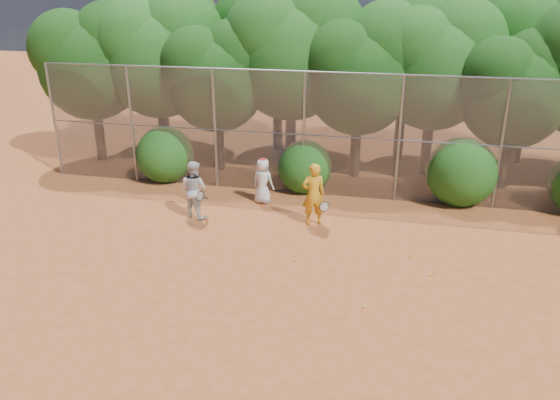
# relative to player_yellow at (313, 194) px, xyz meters

# --- Properties ---
(ground) EXTENTS (80.00, 80.00, 0.00)m
(ground) POSITION_rel_player_yellow_xyz_m (0.26, -3.58, -0.92)
(ground) COLOR #A55025
(ground) RESTS_ON ground
(fence_back) EXTENTS (20.05, 0.09, 4.03)m
(fence_back) POSITION_rel_player_yellow_xyz_m (0.14, 2.42, 1.13)
(fence_back) COLOR gray
(fence_back) RESTS_ON ground
(tree_0) EXTENTS (4.38, 3.81, 6.00)m
(tree_0) POSITION_rel_player_yellow_xyz_m (-9.18, 4.46, 3.01)
(tree_0) COLOR black
(tree_0) RESTS_ON ground
(tree_1) EXTENTS (4.64, 4.03, 6.35)m
(tree_1) POSITION_rel_player_yellow_xyz_m (-6.68, 4.96, 3.24)
(tree_1) COLOR black
(tree_1) RESTS_ON ground
(tree_2) EXTENTS (3.99, 3.47, 5.47)m
(tree_2) POSITION_rel_player_yellow_xyz_m (-4.19, 4.25, 2.66)
(tree_2) COLOR black
(tree_2) RESTS_ON ground
(tree_3) EXTENTS (4.89, 4.26, 6.70)m
(tree_3) POSITION_rel_player_yellow_xyz_m (-1.68, 5.26, 3.48)
(tree_3) COLOR black
(tree_3) RESTS_ON ground
(tree_4) EXTENTS (4.19, 3.64, 5.73)m
(tree_4) POSITION_rel_player_yellow_xyz_m (0.81, 4.65, 2.84)
(tree_4) COLOR black
(tree_4) RESTS_ON ground
(tree_5) EXTENTS (4.51, 3.92, 6.17)m
(tree_5) POSITION_rel_player_yellow_xyz_m (3.32, 5.46, 3.13)
(tree_5) COLOR black
(tree_5) RESTS_ON ground
(tree_6) EXTENTS (3.86, 3.36, 5.29)m
(tree_6) POSITION_rel_player_yellow_xyz_m (5.81, 4.45, 2.55)
(tree_6) COLOR black
(tree_6) RESTS_ON ground
(tree_9) EXTENTS (4.83, 4.20, 6.62)m
(tree_9) POSITION_rel_player_yellow_xyz_m (-7.68, 7.26, 3.42)
(tree_9) COLOR black
(tree_9) RESTS_ON ground
(tree_10) EXTENTS (5.15, 4.48, 7.06)m
(tree_10) POSITION_rel_player_yellow_xyz_m (-2.67, 7.46, 3.71)
(tree_10) COLOR black
(tree_10) RESTS_ON ground
(tree_11) EXTENTS (4.64, 4.03, 6.35)m
(tree_11) POSITION_rel_player_yellow_xyz_m (2.32, 7.06, 3.24)
(tree_11) COLOR black
(tree_11) RESTS_ON ground
(tree_12) EXTENTS (5.02, 4.37, 6.88)m
(tree_12) POSITION_rel_player_yellow_xyz_m (6.83, 7.66, 3.59)
(tree_12) COLOR black
(tree_12) RESTS_ON ground
(bush_0) EXTENTS (2.00, 2.00, 2.00)m
(bush_0) POSITION_rel_player_yellow_xyz_m (-5.74, 2.72, 0.08)
(bush_0) COLOR #184E13
(bush_0) RESTS_ON ground
(bush_1) EXTENTS (1.80, 1.80, 1.80)m
(bush_1) POSITION_rel_player_yellow_xyz_m (-0.74, 2.72, -0.02)
(bush_1) COLOR #184E13
(bush_1) RESTS_ON ground
(bush_2) EXTENTS (2.20, 2.20, 2.20)m
(bush_2) POSITION_rel_player_yellow_xyz_m (4.26, 2.72, 0.18)
(bush_2) COLOR #184E13
(bush_2) RESTS_ON ground
(player_yellow) EXTENTS (0.89, 0.65, 1.84)m
(player_yellow) POSITION_rel_player_yellow_xyz_m (0.00, 0.00, 0.00)
(player_yellow) COLOR orange
(player_yellow) RESTS_ON ground
(player_teen) EXTENTS (0.82, 0.64, 1.49)m
(player_teen) POSITION_rel_player_yellow_xyz_m (-1.82, 1.29, -0.18)
(player_teen) COLOR silver
(player_teen) RESTS_ON ground
(player_white) EXTENTS (1.01, 0.89, 1.74)m
(player_white) POSITION_rel_player_yellow_xyz_m (-3.53, -0.25, -0.05)
(player_white) COLOR silver
(player_white) RESTS_ON ground
(ball_0) EXTENTS (0.07, 0.07, 0.07)m
(ball_0) POSITION_rel_player_yellow_xyz_m (3.37, -2.26, -0.89)
(ball_0) COLOR #BBCF25
(ball_0) RESTS_ON ground
(ball_1) EXTENTS (0.07, 0.07, 0.07)m
(ball_1) POSITION_rel_player_yellow_xyz_m (2.78, -1.57, -0.89)
(ball_1) COLOR #BBCF25
(ball_1) RESTS_ON ground
(ball_2) EXTENTS (0.07, 0.07, 0.07)m
(ball_2) POSITION_rel_player_yellow_xyz_m (1.80, -4.14, -0.89)
(ball_2) COLOR #BBCF25
(ball_2) RESTS_ON ground
(ball_3) EXTENTS (0.07, 0.07, 0.07)m
(ball_3) POSITION_rel_player_yellow_xyz_m (3.24, -2.40, -0.89)
(ball_3) COLOR #BBCF25
(ball_3) RESTS_ON ground
(ball_4) EXTENTS (0.07, 0.07, 0.07)m
(ball_4) POSITION_rel_player_yellow_xyz_m (-0.03, -2.38, -0.89)
(ball_4) COLOR #BBCF25
(ball_4) RESTS_ON ground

